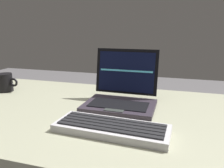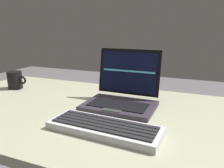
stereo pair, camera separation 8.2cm
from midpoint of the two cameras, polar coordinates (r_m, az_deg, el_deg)
desk at (r=0.86m, az=-6.29°, el=-13.43°), size 1.43×0.71×0.74m
laptop_front at (r=0.86m, az=-0.19°, el=-2.70°), size 0.27×0.22×0.21m
external_keyboard at (r=0.66m, az=-3.82°, el=-11.42°), size 0.34×0.14×0.03m
coffee_mug at (r=1.18m, az=-27.92°, el=0.33°), size 0.11×0.07×0.09m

